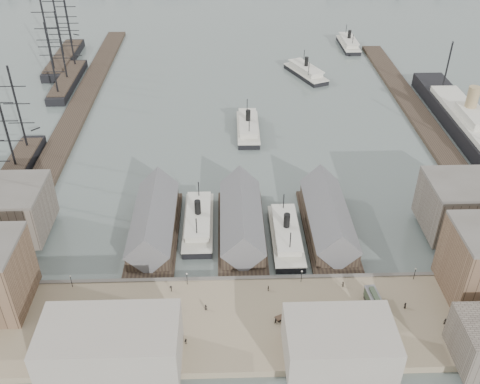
{
  "coord_description": "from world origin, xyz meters",
  "views": [
    {
      "loc": [
        -4.38,
        -110.18,
        100.72
      ],
      "look_at": [
        0.0,
        30.0,
        6.0
      ],
      "focal_mm": 40.0,
      "sensor_mm": 36.0,
      "label": 1
    }
  ],
  "objects_px": {
    "tram": "(376,305)",
    "horse_cart_left": "(101,306)",
    "horse_cart_right": "(287,320)",
    "horse_cart_center": "(173,307)",
    "ferry_docked_west": "(198,221)",
    "ocean_steamer": "(466,123)"
  },
  "relations": [
    {
      "from": "horse_cart_center",
      "to": "tram",
      "type": "bearing_deg",
      "value": -91.96
    },
    {
      "from": "ocean_steamer",
      "to": "horse_cart_left",
      "type": "height_order",
      "value": "ocean_steamer"
    },
    {
      "from": "ocean_steamer",
      "to": "tram",
      "type": "distance_m",
      "value": 113.87
    },
    {
      "from": "horse_cart_right",
      "to": "tram",
      "type": "bearing_deg",
      "value": -107.34
    },
    {
      "from": "horse_cart_left",
      "to": "horse_cart_right",
      "type": "xyz_separation_m",
      "value": [
        45.97,
        -6.11,
        -0.07
      ]
    },
    {
      "from": "ferry_docked_west",
      "to": "horse_cart_center",
      "type": "bearing_deg",
      "value": -98.23
    },
    {
      "from": "tram",
      "to": "horse_cart_left",
      "type": "bearing_deg",
      "value": 170.97
    },
    {
      "from": "horse_cart_center",
      "to": "horse_cart_left",
      "type": "bearing_deg",
      "value": 87.75
    },
    {
      "from": "ocean_steamer",
      "to": "horse_cart_right",
      "type": "xyz_separation_m",
      "value": [
        -82.11,
        -99.93,
        -1.44
      ]
    },
    {
      "from": "tram",
      "to": "horse_cart_right",
      "type": "relative_size",
      "value": 2.3
    },
    {
      "from": "ferry_docked_west",
      "to": "horse_cart_center",
      "type": "xyz_separation_m",
      "value": [
        -5.13,
        -35.48,
        0.36
      ]
    },
    {
      "from": "ferry_docked_west",
      "to": "ocean_steamer",
      "type": "distance_m",
      "value": 120.54
    },
    {
      "from": "ferry_docked_west",
      "to": "horse_cart_left",
      "type": "height_order",
      "value": "ferry_docked_west"
    },
    {
      "from": "horse_cart_left",
      "to": "horse_cart_center",
      "type": "height_order",
      "value": "horse_cart_left"
    },
    {
      "from": "horse_cart_left",
      "to": "tram",
      "type": "bearing_deg",
      "value": -81.88
    },
    {
      "from": "ferry_docked_west",
      "to": "ocean_steamer",
      "type": "relative_size",
      "value": 0.3
    },
    {
      "from": "tram",
      "to": "horse_cart_center",
      "type": "bearing_deg",
      "value": 171.04
    },
    {
      "from": "horse_cart_left",
      "to": "horse_cart_center",
      "type": "bearing_deg",
      "value": -82.09
    },
    {
      "from": "ocean_steamer",
      "to": "tram",
      "type": "relative_size",
      "value": 9.03
    },
    {
      "from": "ferry_docked_west",
      "to": "horse_cart_right",
      "type": "distance_m",
      "value": 46.74
    },
    {
      "from": "tram",
      "to": "horse_cart_right",
      "type": "bearing_deg",
      "value": -178.42
    },
    {
      "from": "tram",
      "to": "ocean_steamer",
      "type": "bearing_deg",
      "value": 51.65
    }
  ]
}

